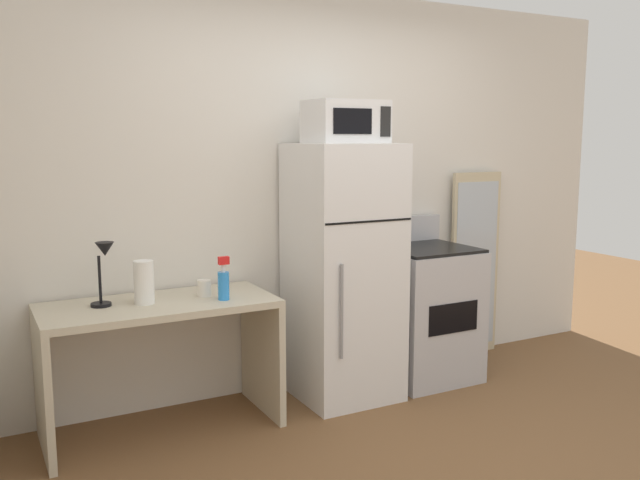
# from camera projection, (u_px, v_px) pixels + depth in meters

# --- Properties ---
(wall_back_white) EXTENTS (5.00, 0.10, 2.60)m
(wall_back_white) POSITION_uv_depth(u_px,v_px,m) (312.00, 191.00, 4.54)
(wall_back_white) COLOR silver
(wall_back_white) RESTS_ON ground
(desk) EXTENTS (1.29, 0.60, 0.75)m
(desk) POSITION_uv_depth(u_px,v_px,m) (160.00, 340.00, 3.79)
(desk) COLOR beige
(desk) RESTS_ON ground
(desk_lamp) EXTENTS (0.14, 0.12, 0.35)m
(desk_lamp) POSITION_uv_depth(u_px,v_px,m) (104.00, 263.00, 3.63)
(desk_lamp) COLOR black
(desk_lamp) RESTS_ON desk
(coffee_mug) EXTENTS (0.08, 0.08, 0.09)m
(coffee_mug) POSITION_uv_depth(u_px,v_px,m) (204.00, 288.00, 3.89)
(coffee_mug) COLOR white
(coffee_mug) RESTS_ON desk
(paper_towel_roll) EXTENTS (0.11, 0.11, 0.24)m
(paper_towel_roll) POSITION_uv_depth(u_px,v_px,m) (144.00, 282.00, 3.71)
(paper_towel_roll) COLOR white
(paper_towel_roll) RESTS_ON desk
(spray_bottle) EXTENTS (0.06, 0.06, 0.25)m
(spray_bottle) POSITION_uv_depth(u_px,v_px,m) (224.00, 283.00, 3.80)
(spray_bottle) COLOR #2D8CEA
(spray_bottle) RESTS_ON desk
(refrigerator) EXTENTS (0.61, 0.64, 1.62)m
(refrigerator) POSITION_uv_depth(u_px,v_px,m) (343.00, 272.00, 4.29)
(refrigerator) COLOR white
(refrigerator) RESTS_ON ground
(microwave) EXTENTS (0.46, 0.35, 0.26)m
(microwave) POSITION_uv_depth(u_px,v_px,m) (345.00, 122.00, 4.13)
(microwave) COLOR silver
(microwave) RESTS_ON refrigerator
(oven_range) EXTENTS (0.61, 0.61, 1.10)m
(oven_range) POSITION_uv_depth(u_px,v_px,m) (425.00, 312.00, 4.66)
(oven_range) COLOR #B7B7BC
(oven_range) RESTS_ON ground
(leaning_mirror) EXTENTS (0.44, 0.03, 1.40)m
(leaning_mirror) POSITION_uv_depth(u_px,v_px,m) (475.00, 264.00, 5.15)
(leaning_mirror) COLOR #C6B793
(leaning_mirror) RESTS_ON ground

